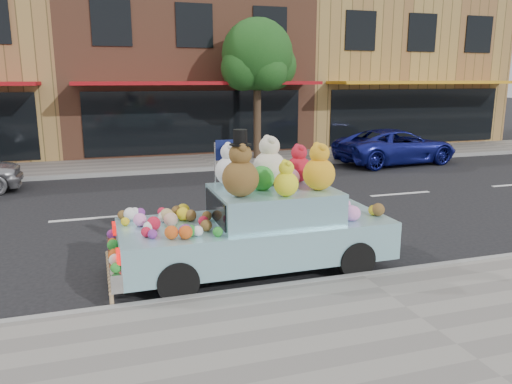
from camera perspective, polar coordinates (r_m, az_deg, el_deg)
name	(u,v)px	position (r m, az deg, el deg)	size (l,w,h in m)	color
ground	(261,205)	(12.37, 0.54, -1.51)	(120.00, 120.00, 0.00)	black
near_sidewalk	(421,322)	(6.86, 18.32, -13.93)	(60.00, 3.00, 0.12)	gray
far_sidewalk	(206,162)	(18.52, -5.77, 3.45)	(60.00, 3.00, 0.12)	gray
near_kerb	(362,278)	(7.99, 11.98, -9.55)	(60.00, 0.12, 0.13)	gray
far_kerb	(215,169)	(17.07, -4.72, 2.69)	(60.00, 0.12, 0.13)	gray
storefront_mid	(179,65)	(23.66, -8.83, 14.12)	(10.00, 9.80, 7.30)	brown
storefront_right	(373,67)	(27.11, 13.18, 13.77)	(10.00, 9.80, 7.30)	#A78446
street_tree	(258,61)	(18.85, 0.18, 14.77)	(3.00, 2.70, 5.22)	#38281C
car_blue	(396,146)	(19.01, 15.69, 5.03)	(2.11, 4.57, 1.27)	navy
art_car	(258,222)	(8.04, 0.23, -3.48)	(4.49, 1.78, 2.35)	black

